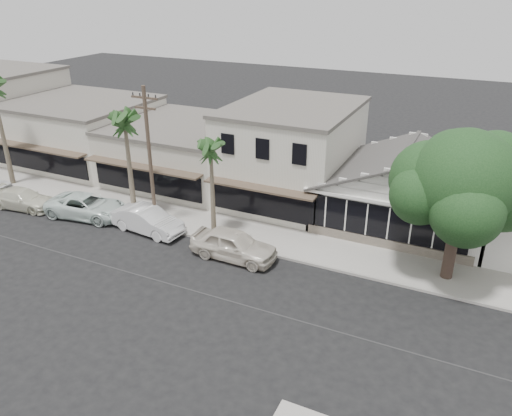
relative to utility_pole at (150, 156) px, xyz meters
The scene contains 14 objects.
ground 11.44m from the utility_pole, 30.02° to the right, with size 140.00×140.00×0.00m, color black.
sidewalk_north 5.06m from the utility_pole, 57.17° to the left, with size 90.00×3.50×0.15m, color #9E9991.
corner_shop 15.93m from the utility_pole, 27.45° to the left, with size 10.40×8.60×5.10m.
row_building_near 10.36m from the utility_pole, 54.14° to the left, with size 8.00×10.00×6.50m, color silver.
row_building_midnear 9.23m from the utility_pole, 109.87° to the left, with size 10.00×10.00×4.20m, color beige.
row_building_midfar 16.01m from the utility_pole, 148.42° to the left, with size 11.00×10.00×5.00m, color silver.
utility_pole is the anchor object (origin of this frame).
car_0 7.60m from the utility_pole, 12.10° to the right, with size 2.02×5.03×1.71m, color beige.
car_1 4.07m from the utility_pole, 90.66° to the right, with size 1.69×4.84×1.60m, color white.
car_2 6.46m from the utility_pole, behind, with size 2.54×5.51×1.53m, color silver.
car_3 10.93m from the utility_pole, behind, with size 1.91×4.69×1.36m, color beige.
shade_tree 17.59m from the utility_pole, ahead, with size 7.35×6.65×8.16m.
palm_east 4.10m from the utility_pole, ahead, with size 2.38×2.38×6.57m.
palm_mid 2.71m from the utility_pole, 168.14° to the left, with size 3.15×3.15×7.72m.
Camera 1 is at (9.11, -17.96, 14.45)m, focal length 35.00 mm.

